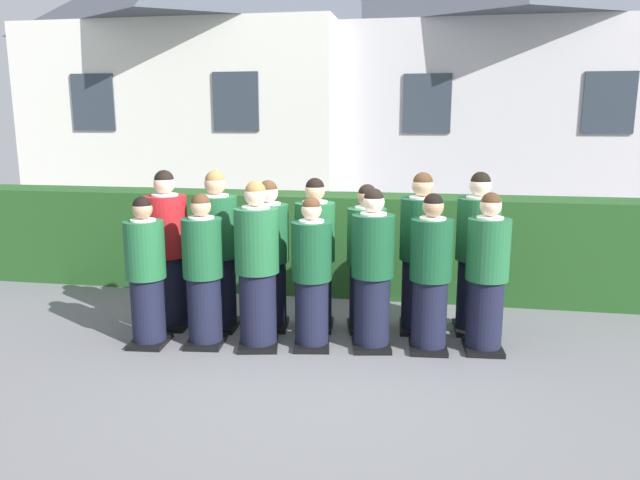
% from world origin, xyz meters
% --- Properties ---
extents(ground_plane, '(60.00, 60.00, 0.00)m').
position_xyz_m(ground_plane, '(0.00, 0.00, 0.00)').
color(ground_plane, slate).
extents(student_front_row_0, '(0.40, 0.50, 1.52)m').
position_xyz_m(student_front_row_0, '(-1.68, -0.22, 0.72)').
color(student_front_row_0, black).
rests_on(student_front_row_0, ground).
extents(student_front_row_1, '(0.41, 0.48, 1.55)m').
position_xyz_m(student_front_row_1, '(-1.12, -0.12, 0.74)').
color(student_front_row_1, black).
rests_on(student_front_row_1, ground).
extents(student_front_row_2, '(0.48, 0.57, 1.68)m').
position_xyz_m(student_front_row_2, '(-0.57, -0.07, 0.80)').
color(student_front_row_2, black).
rests_on(student_front_row_2, ground).
extents(student_front_row_3, '(0.42, 0.49, 1.53)m').
position_xyz_m(student_front_row_3, '(-0.04, 0.01, 0.73)').
color(student_front_row_3, black).
rests_on(student_front_row_3, ground).
extents(student_front_row_4, '(0.45, 0.54, 1.61)m').
position_xyz_m(student_front_row_4, '(0.56, 0.10, 0.77)').
color(student_front_row_4, black).
rests_on(student_front_row_4, ground).
extents(student_front_row_5, '(0.41, 0.48, 1.57)m').
position_xyz_m(student_front_row_5, '(1.13, 0.14, 0.75)').
color(student_front_row_5, black).
rests_on(student_front_row_5, ground).
extents(student_front_row_6, '(0.41, 0.48, 1.59)m').
position_xyz_m(student_front_row_6, '(1.67, 0.21, 0.75)').
color(student_front_row_6, black).
rests_on(student_front_row_6, ground).
extents(student_in_red_blazer, '(0.45, 0.53, 1.74)m').
position_xyz_m(student_in_red_blazer, '(-1.70, 0.35, 0.83)').
color(student_in_red_blazer, black).
rests_on(student_in_red_blazer, ground).
extents(student_rear_row_1, '(0.45, 0.53, 1.74)m').
position_xyz_m(student_rear_row_1, '(-1.15, 0.40, 0.83)').
color(student_rear_row_1, black).
rests_on(student_rear_row_1, ground).
extents(student_rear_row_2, '(0.44, 0.54, 1.63)m').
position_xyz_m(student_rear_row_2, '(-0.60, 0.49, 0.78)').
color(student_rear_row_2, black).
rests_on(student_rear_row_2, ground).
extents(student_rear_row_3, '(0.43, 0.51, 1.66)m').
position_xyz_m(student_rear_row_3, '(-0.11, 0.57, 0.79)').
color(student_rear_row_3, black).
rests_on(student_rear_row_3, ground).
extents(student_rear_row_4, '(0.46, 0.52, 1.60)m').
position_xyz_m(student_rear_row_4, '(0.44, 0.61, 0.76)').
color(student_rear_row_4, black).
rests_on(student_rear_row_4, ground).
extents(student_rear_row_5, '(0.45, 0.52, 1.72)m').
position_xyz_m(student_rear_row_5, '(1.02, 0.70, 0.82)').
color(student_rear_row_5, black).
rests_on(student_rear_row_5, ground).
extents(student_rear_row_6, '(0.45, 0.55, 1.73)m').
position_xyz_m(student_rear_row_6, '(1.61, 0.77, 0.83)').
color(student_rear_row_6, black).
rests_on(student_rear_row_6, ground).
extents(hedge, '(10.95, 0.70, 1.30)m').
position_xyz_m(hedge, '(0.00, 2.03, 0.65)').
color(hedge, '#214C1E').
rests_on(hedge, ground).
extents(school_building_main, '(6.98, 4.35, 6.15)m').
position_xyz_m(school_building_main, '(-4.07, 7.68, 3.16)').
color(school_building_main, silver).
rests_on(school_building_main, ground).
extents(school_building_annex, '(7.62, 4.11, 6.27)m').
position_xyz_m(school_building_annex, '(2.62, 8.15, 3.22)').
color(school_building_annex, silver).
rests_on(school_building_annex, ground).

